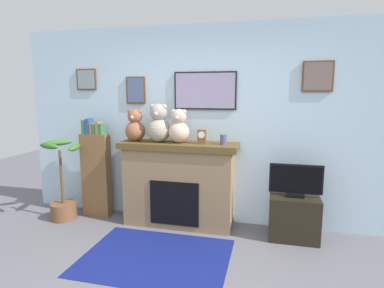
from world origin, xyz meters
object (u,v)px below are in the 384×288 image
object	(u,v)px
fireplace	(179,183)
mantel_clock	(202,137)
teddy_bear_tan	(135,127)
bookshelf	(96,172)
television	(296,181)
potted_plant	(63,195)
teddy_bear_grey	(159,125)
teddy_bear_cream	(179,128)
tv_stand	(294,217)
candle_jar	(224,139)

from	to	relation	value
fireplace	mantel_clock	distance (m)	0.70
fireplace	teddy_bear_tan	world-z (taller)	teddy_bear_tan
bookshelf	television	size ratio (longest dim) A/B	2.27
potted_plant	teddy_bear_grey	distance (m)	1.67
teddy_bear_tan	teddy_bear_cream	bearing A→B (deg)	-0.00
bookshelf	teddy_bear_tan	distance (m)	0.91
mantel_clock	teddy_bear_cream	world-z (taller)	teddy_bear_cream
bookshelf	teddy_bear_cream	distance (m)	1.40
fireplace	teddy_bear_grey	size ratio (longest dim) A/B	3.09
teddy_bear_grey	teddy_bear_tan	bearing A→B (deg)	179.98
tv_stand	television	bearing A→B (deg)	-90.00
potted_plant	television	xyz separation A→B (m)	(3.04, 0.15, 0.37)
potted_plant	television	distance (m)	3.07
television	teddy_bear_tan	xyz separation A→B (m)	(-2.04, 0.06, 0.58)
tv_stand	mantel_clock	xyz separation A→B (m)	(-1.14, 0.06, 0.93)
potted_plant	teddy_bear_grey	bearing A→B (deg)	8.91
bookshelf	television	world-z (taller)	bookshelf
teddy_bear_cream	mantel_clock	bearing A→B (deg)	-0.12
candle_jar	teddy_bear_grey	size ratio (longest dim) A/B	0.25
candle_jar	teddy_bear_grey	world-z (taller)	teddy_bear_grey
fireplace	bookshelf	world-z (taller)	bookshelf
television	teddy_bear_grey	size ratio (longest dim) A/B	1.23
fireplace	television	world-z (taller)	fireplace
bookshelf	teddy_bear_grey	world-z (taller)	teddy_bear_grey
mantel_clock	teddy_bear_cream	xyz separation A→B (m)	(-0.30, 0.00, 0.11)
candle_jar	teddy_bear_tan	distance (m)	1.18
potted_plant	teddy_bear_cream	distance (m)	1.88
potted_plant	tv_stand	bearing A→B (deg)	2.86
fireplace	television	distance (m)	1.46
television	teddy_bear_tan	distance (m)	2.12
potted_plant	teddy_bear_grey	world-z (taller)	teddy_bear_grey
fireplace	teddy_bear_grey	xyz separation A→B (m)	(-0.26, -0.02, 0.77)
mantel_clock	teddy_bear_cream	distance (m)	0.32
potted_plant	mantel_clock	xyz separation A→B (m)	(1.90, 0.21, 0.85)
candle_jar	teddy_bear_grey	xyz separation A→B (m)	(-0.84, -0.00, 0.16)
tv_stand	candle_jar	world-z (taller)	candle_jar
bookshelf	teddy_bear_tan	world-z (taller)	teddy_bear_tan
tv_stand	television	world-z (taller)	television
teddy_bear_cream	tv_stand	bearing A→B (deg)	-2.25
mantel_clock	teddy_bear_tan	distance (m)	0.90
fireplace	bookshelf	distance (m)	1.22
bookshelf	teddy_bear_cream	size ratio (longest dim) A/B	3.20
tv_stand	candle_jar	distance (m)	1.25
tv_stand	mantel_clock	bearing A→B (deg)	177.19
candle_jar	teddy_bear_grey	bearing A→B (deg)	-179.96
television	teddy_bear_cream	world-z (taller)	teddy_bear_cream
fireplace	tv_stand	xyz separation A→B (m)	(1.45, -0.07, -0.30)
tv_stand	candle_jar	bearing A→B (deg)	176.23
television	mantel_clock	distance (m)	1.24
fireplace	potted_plant	distance (m)	1.63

